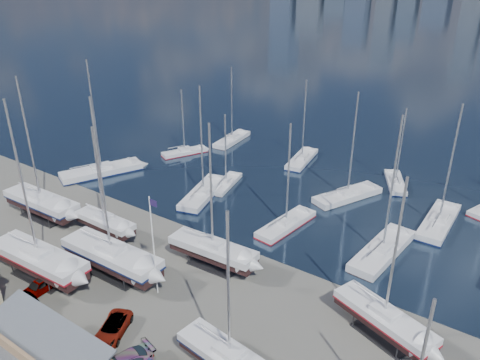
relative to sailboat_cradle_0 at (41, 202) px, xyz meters
The scene contains 23 objects.
ground 23.10m from the sailboat_cradle_0, ahead, with size 1400.00×1400.00×0.00m, color #605E59.
sailboat_cradle_0 is the anchor object (origin of this frame).
sailboat_cradle_1 13.65m from the sailboat_cradle_0, 35.10° to the right, with size 12.29×4.02×19.34m.
sailboat_cradle_2 10.47m from the sailboat_cradle_0, ahead, with size 8.49×2.41×14.00m.
sailboat_cradle_3 17.28m from the sailboat_cradle_0, 10.35° to the right, with size 12.24×3.68×19.38m.
sailboat_cradle_4 25.23m from the sailboat_cradle_0, ahead, with size 10.23×3.31×16.46m.
sailboat_cradle_5 36.14m from the sailboat_cradle_0, 11.66° to the right, with size 9.67×3.71×15.30m.
sailboat_cradle_6 44.01m from the sailboat_cradle_0, ahead, with size 10.04×5.84×15.70m.
sailboat_moored_0 14.45m from the sailboat_cradle_0, 109.15° to the left, with size 8.33×12.88×18.75m.
sailboat_moored_1 27.63m from the sailboat_cradle_0, 89.26° to the left, with size 5.52×8.17×11.96m.
sailboat_moored_2 37.58m from the sailboat_cradle_0, 84.64° to the left, with size 3.69×9.85×14.53m.
sailboat_moored_3 21.46m from the sailboat_cradle_0, 51.41° to the left, with size 5.99×11.62×16.72m.
sailboat_moored_4 25.53m from the sailboat_cradle_0, 56.78° to the left, with size 3.83×7.99×11.64m.
sailboat_moored_5 40.79m from the sailboat_cradle_0, 62.53° to the left, with size 4.27×10.02×14.51m.
sailboat_moored_6 31.68m from the sailboat_cradle_0, 30.12° to the left, with size 3.80×9.85×14.35m.
sailboat_moored_7 41.32m from the sailboat_cradle_0, 42.39° to the left, with size 7.09×10.91×16.05m.
sailboat_moored_8 50.04m from the sailboat_cradle_0, 46.20° to the left, with size 5.70×8.52×12.45m.
sailboat_moored_9 42.88m from the sailboat_cradle_0, 23.17° to the left, with size 4.21×11.72×17.35m.
sailboat_moored_10 51.01m from the sailboat_cradle_0, 32.50° to the left, with size 3.22×11.13×16.60m.
car_a 16.36m from the sailboat_cradle_0, 35.49° to the right, with size 1.70×4.22×1.44m, color gray.
car_b 19.69m from the sailboat_cradle_0, 37.88° to the right, with size 1.72×4.94×1.63m, color gray.
car_c 25.70m from the sailboat_cradle_0, 21.17° to the right, with size 2.18×4.74×1.32m, color gray.
flagpole 23.70m from the sailboat_cradle_0, ahead, with size 0.97×0.12×10.92m.
Camera 1 is at (28.76, -38.15, 30.22)m, focal length 35.00 mm.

